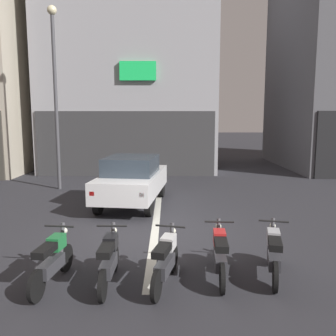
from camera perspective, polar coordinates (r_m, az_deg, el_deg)
name	(u,v)px	position (r m, az deg, el deg)	size (l,w,h in m)	color
ground_plane	(156,235)	(8.98, -1.94, -10.72)	(120.00, 120.00, 0.00)	#2B2B30
lane_centre_line	(161,188)	(14.78, -1.06, -3.16)	(0.20, 18.00, 0.01)	silver
car_white_crossing_near	(134,179)	(11.77, -5.51, -1.75)	(2.25, 4.28, 1.64)	black
street_lamp	(57,81)	(14.96, -17.46, 13.19)	(0.36, 0.36, 7.13)	#47474C
motorcycle_green_row_leftmost	(54,259)	(6.66, -17.86, -13.80)	(0.55, 1.67, 0.98)	black
motorcycle_black_row_left_mid	(111,259)	(6.45, -9.23, -14.25)	(0.55, 1.67, 0.98)	black
motorcycle_white_row_centre	(167,260)	(6.35, -0.14, -14.51)	(0.59, 1.64, 0.98)	black
motorcycle_red_row_right_mid	(221,254)	(6.67, 8.57, -13.46)	(0.55, 1.67, 0.98)	black
motorcycle_silver_row_rightmost	(275,253)	(6.91, 16.84, -12.93)	(0.57, 1.64, 0.98)	black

